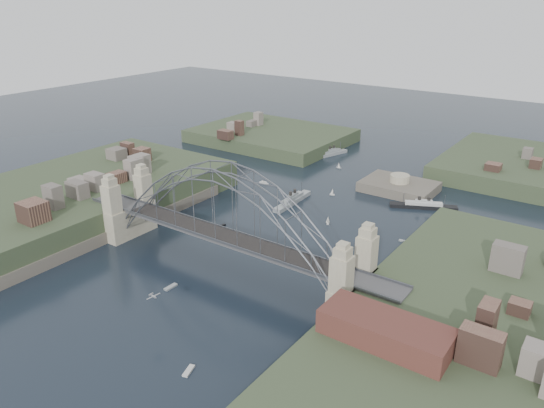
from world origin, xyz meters
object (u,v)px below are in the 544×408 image
at_px(bridge, 224,220).
at_px(ocean_liner, 423,206).
at_px(fort_island, 398,192).
at_px(wharf_shed, 385,331).
at_px(naval_cruiser_near, 293,201).
at_px(naval_cruiser_far, 332,153).

distance_m(bridge, ocean_liner, 66.25).
distance_m(fort_island, wharf_shed, 90.48).
distance_m(naval_cruiser_near, naval_cruiser_far, 52.02).
bearing_deg(fort_island, bridge, -99.73).
xyz_separation_m(wharf_shed, naval_cruiser_near, (-53.66, 56.15, -9.15)).
bearing_deg(naval_cruiser_near, wharf_shed, -46.30).
bearing_deg(fort_island, naval_cruiser_near, -127.87).
bearing_deg(naval_cruiser_far, ocean_liner, -33.11).
bearing_deg(bridge, naval_cruiser_near, 102.91).
distance_m(wharf_shed, naval_cruiser_near, 78.20).
height_order(naval_cruiser_near, naval_cruiser_far, naval_cruiser_near).
bearing_deg(naval_cruiser_far, fort_island, -31.19).
height_order(naval_cruiser_far, ocean_liner, naval_cruiser_far).
distance_m(bridge, naval_cruiser_near, 44.74).
bearing_deg(ocean_liner, fort_island, 141.28).
relative_size(bridge, naval_cruiser_far, 5.67).
relative_size(bridge, wharf_shed, 4.20).
height_order(naval_cruiser_near, ocean_liner, naval_cruiser_near).
xyz_separation_m(bridge, wharf_shed, (44.00, -14.00, -2.32)).
xyz_separation_m(bridge, ocean_liner, (23.35, 60.90, -11.60)).
bearing_deg(bridge, naval_cruiser_far, 104.85).
xyz_separation_m(wharf_shed, naval_cruiser_far, (-68.40, 106.04, -9.22)).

